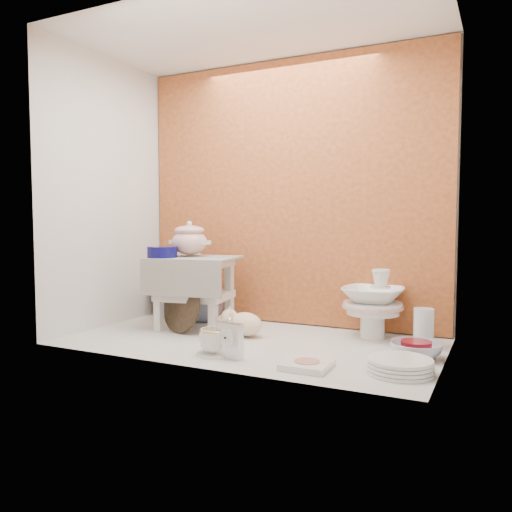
# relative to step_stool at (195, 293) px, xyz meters

# --- Properties ---
(ground) EXTENTS (1.80, 1.80, 0.00)m
(ground) POSITION_rel_step_stool_xyz_m (0.42, -0.15, -0.20)
(ground) COLOR silver
(ground) RESTS_ON ground
(niche_shell) EXTENTS (1.86, 1.03, 1.53)m
(niche_shell) POSITION_rel_step_stool_xyz_m (0.42, 0.03, 0.73)
(niche_shell) COLOR #C46A31
(niche_shell) RESTS_ON ground
(step_stool) EXTENTS (0.51, 0.46, 0.39)m
(step_stool) POSITION_rel_step_stool_xyz_m (0.00, 0.00, 0.00)
(step_stool) COLOR silver
(step_stool) RESTS_ON ground
(soup_tureen) EXTENTS (0.28, 0.28, 0.20)m
(soup_tureen) POSITION_rel_step_stool_xyz_m (-0.06, 0.04, 0.30)
(soup_tureen) COLOR white
(soup_tureen) RESTS_ON step_stool
(cobalt_bowl) EXTENTS (0.20, 0.20, 0.06)m
(cobalt_bowl) POSITION_rel_step_stool_xyz_m (-0.14, -0.11, 0.23)
(cobalt_bowl) COLOR #0B0A4E
(cobalt_bowl) RESTS_ON step_stool
(floral_platter) EXTENTS (0.47, 0.26, 0.44)m
(floral_platter) POSITION_rel_step_stool_xyz_m (-0.25, 0.26, 0.02)
(floral_platter) COLOR white
(floral_platter) RESTS_ON ground
(blue_white_vase) EXTENTS (0.28, 0.28, 0.24)m
(blue_white_vase) POSITION_rel_step_stool_xyz_m (-0.06, 0.19, -0.07)
(blue_white_vase) COLOR silver
(blue_white_vase) RESTS_ON ground
(lacquer_tray) EXTENTS (0.30, 0.16, 0.29)m
(lacquer_tray) POSITION_rel_step_stool_xyz_m (-0.00, -0.13, -0.05)
(lacquer_tray) COLOR black
(lacquer_tray) RESTS_ON ground
(mantel_clock) EXTENTS (0.12, 0.06, 0.17)m
(mantel_clock) POSITION_rel_step_stool_xyz_m (0.48, -0.46, -0.11)
(mantel_clock) COLOR silver
(mantel_clock) RESTS_ON ground
(plush_pig) EXTENTS (0.25, 0.19, 0.14)m
(plush_pig) POSITION_rel_step_stool_xyz_m (0.35, -0.07, -0.13)
(plush_pig) COLOR beige
(plush_pig) RESTS_ON ground
(teacup_saucer) EXTENTS (0.17, 0.17, 0.01)m
(teacup_saucer) POSITION_rel_step_stool_xyz_m (0.39, -0.44, -0.19)
(teacup_saucer) COLOR white
(teacup_saucer) RESTS_ON ground
(gold_rim_teacup) EXTENTS (0.17, 0.17, 0.11)m
(gold_rim_teacup) POSITION_rel_step_stool_xyz_m (0.39, -0.44, -0.13)
(gold_rim_teacup) COLOR white
(gold_rim_teacup) RESTS_ON teacup_saucer
(lattice_dish) EXTENTS (0.19, 0.19, 0.03)m
(lattice_dish) POSITION_rel_step_stool_xyz_m (0.82, -0.45, -0.18)
(lattice_dish) COLOR white
(lattice_dish) RESTS_ON ground
(dinner_plate_stack) EXTENTS (0.34, 0.34, 0.06)m
(dinner_plate_stack) POSITION_rel_step_stool_xyz_m (1.17, -0.36, -0.17)
(dinner_plate_stack) COLOR white
(dinner_plate_stack) RESTS_ON ground
(crystal_bowl) EXTENTS (0.28, 0.28, 0.07)m
(crystal_bowl) POSITION_rel_step_stool_xyz_m (1.20, -0.11, -0.16)
(crystal_bowl) COLOR silver
(crystal_bowl) RESTS_ON ground
(clear_glass_vase) EXTENTS (0.11, 0.11, 0.18)m
(clear_glass_vase) POSITION_rel_step_stool_xyz_m (1.20, 0.10, -0.10)
(clear_glass_vase) COLOR silver
(clear_glass_vase) RESTS_ON ground
(porcelain_tower) EXTENTS (0.33, 0.33, 0.35)m
(porcelain_tower) POSITION_rel_step_stool_xyz_m (0.94, 0.19, -0.02)
(porcelain_tower) COLOR white
(porcelain_tower) RESTS_ON ground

